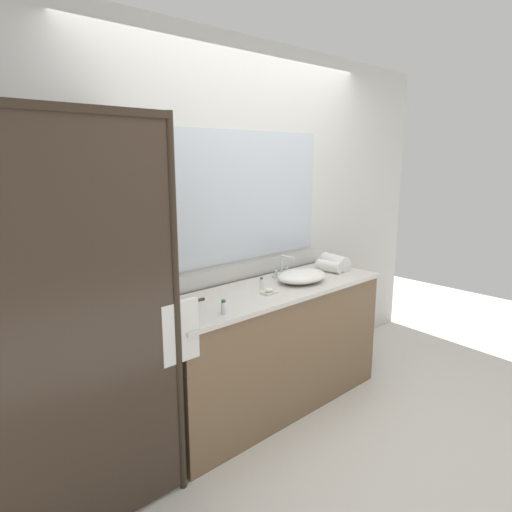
# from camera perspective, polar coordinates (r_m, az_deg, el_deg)

# --- Properties ---
(ground_plane) EXTENTS (8.00, 8.00, 0.00)m
(ground_plane) POSITION_cam_1_polar(r_m,az_deg,el_deg) (3.50, 1.90, -18.32)
(ground_plane) COLOR silver
(wall_back_with_mirror) EXTENTS (4.40, 0.06, 2.60)m
(wall_back_with_mirror) POSITION_cam_1_polar(r_m,az_deg,el_deg) (3.30, -2.15, 3.95)
(wall_back_with_mirror) COLOR silver
(wall_back_with_mirror) RESTS_ON ground_plane
(vanity_cabinet) EXTENTS (1.80, 0.58, 0.90)m
(vanity_cabinet) POSITION_cam_1_polar(r_m,az_deg,el_deg) (3.30, 1.83, -11.52)
(vanity_cabinet) COLOR brown
(vanity_cabinet) RESTS_ON ground_plane
(shower_enclosure) EXTENTS (1.20, 0.59, 2.00)m
(shower_enclosure) POSITION_cam_1_polar(r_m,az_deg,el_deg) (2.26, -18.19, -8.08)
(shower_enclosure) COLOR #2D2319
(shower_enclosure) RESTS_ON ground_plane
(sink_basin) EXTENTS (0.40, 0.30, 0.09)m
(sink_basin) POSITION_cam_1_polar(r_m,az_deg,el_deg) (3.30, 5.80, -2.52)
(sink_basin) COLOR white
(sink_basin) RESTS_ON vanity_cabinet
(faucet) EXTENTS (0.17, 0.14, 0.17)m
(faucet) POSITION_cam_1_polar(r_m,az_deg,el_deg) (3.42, 3.39, -1.71)
(faucet) COLOR silver
(faucet) RESTS_ON vanity_cabinet
(soap_dish) EXTENTS (0.10, 0.07, 0.04)m
(soap_dish) POSITION_cam_1_polar(r_m,az_deg,el_deg) (3.01, 1.64, -4.51)
(soap_dish) COLOR silver
(soap_dish) RESTS_ON vanity_cabinet
(amenity_bottle_lotion) EXTENTS (0.03, 0.03, 0.08)m
(amenity_bottle_lotion) POSITION_cam_1_polar(r_m,az_deg,el_deg) (3.10, 0.69, -3.52)
(amenity_bottle_lotion) COLOR white
(amenity_bottle_lotion) RESTS_ON vanity_cabinet
(amenity_bottle_conditioner) EXTENTS (0.03, 0.03, 0.09)m
(amenity_bottle_conditioner) POSITION_cam_1_polar(r_m,az_deg,el_deg) (2.63, -4.13, -6.47)
(amenity_bottle_conditioner) COLOR silver
(amenity_bottle_conditioner) RESTS_ON vanity_cabinet
(rolled_towel_near_edge) EXTENTS (0.16, 0.27, 0.12)m
(rolled_towel_near_edge) POSITION_cam_1_polar(r_m,az_deg,el_deg) (3.71, 9.95, -0.74)
(rolled_towel_near_edge) COLOR white
(rolled_towel_near_edge) RESTS_ON vanity_cabinet
(rolled_towel_middle) EXTENTS (0.11, 0.21, 0.09)m
(rolled_towel_middle) POSITION_cam_1_polar(r_m,az_deg,el_deg) (3.61, 9.22, -1.29)
(rolled_towel_middle) COLOR white
(rolled_towel_middle) RESTS_ON vanity_cabinet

